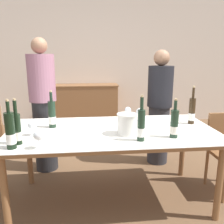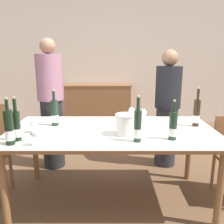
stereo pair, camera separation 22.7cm
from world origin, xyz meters
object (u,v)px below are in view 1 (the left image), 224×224
(wine_bottle_3, at_px, (17,129))
(wine_bottle_4, at_px, (52,115))
(sideboard_cabinet, at_px, (85,105))
(ice_bucket, at_px, (127,124))
(wine_glass_3, at_px, (39,136))
(person_host, at_px, (43,107))
(wine_bottle_0, at_px, (141,125))
(wine_glass_0, at_px, (140,112))
(wine_bottle_2, at_px, (174,124))
(wine_glass_1, at_px, (128,111))
(person_guest_left, at_px, (159,108))
(wine_bottle_5, at_px, (10,132))
(wine_bottle_1, at_px, (192,111))
(wine_glass_2, at_px, (32,126))
(dining_table, at_px, (112,136))

(wine_bottle_3, relative_size, wine_bottle_4, 1.01)
(sideboard_cabinet, bearing_deg, wine_bottle_3, -99.91)
(ice_bucket, distance_m, wine_bottle_3, 0.94)
(wine_glass_3, distance_m, person_host, 1.21)
(wine_bottle_0, xyz_separation_m, wine_glass_0, (0.12, 0.60, -0.03))
(wine_bottle_2, height_order, wine_glass_1, wine_bottle_2)
(wine_glass_0, xyz_separation_m, person_host, (-1.12, 0.50, -0.02))
(wine_bottle_0, distance_m, person_guest_left, 1.27)
(wine_bottle_5, bearing_deg, wine_bottle_1, 16.90)
(wine_bottle_1, xyz_separation_m, wine_bottle_3, (-1.67, -0.42, -0.01))
(sideboard_cabinet, bearing_deg, wine_bottle_5, -100.07)
(sideboard_cabinet, relative_size, wine_glass_2, 10.28)
(ice_bucket, xyz_separation_m, wine_bottle_5, (-0.96, -0.24, 0.03))
(wine_glass_0, xyz_separation_m, wine_glass_2, (-1.07, -0.37, -0.01))
(wine_glass_2, bearing_deg, person_guest_left, 32.15)
(wine_bottle_4, bearing_deg, person_guest_left, 27.35)
(wine_bottle_2, distance_m, wine_bottle_4, 1.19)
(wine_bottle_1, distance_m, wine_glass_1, 0.69)
(wine_bottle_4, height_order, wine_glass_1, wine_bottle_4)
(wine_bottle_1, xyz_separation_m, wine_bottle_2, (-0.34, -0.40, -0.01))
(wine_glass_2, bearing_deg, person_host, 93.50)
(wine_bottle_1, relative_size, person_guest_left, 0.26)
(sideboard_cabinet, height_order, person_host, person_host)
(wine_bottle_5, bearing_deg, wine_bottle_4, 65.63)
(wine_bottle_1, bearing_deg, person_host, 158.47)
(wine_bottle_5, xyz_separation_m, wine_glass_2, (0.10, 0.30, -0.05))
(dining_table, relative_size, wine_glass_1, 14.33)
(sideboard_cabinet, height_order, wine_glass_3, wine_glass_3)
(wine_bottle_3, height_order, wine_glass_3, wine_bottle_3)
(wine_bottle_2, distance_m, wine_glass_2, 1.27)
(wine_bottle_0, xyz_separation_m, wine_bottle_3, (-1.02, 0.02, -0.01))
(ice_bucket, distance_m, person_host, 1.30)
(sideboard_cabinet, relative_size, wine_glass_1, 9.70)
(wine_glass_2, height_order, person_guest_left, person_guest_left)
(ice_bucket, relative_size, wine_bottle_0, 0.49)
(wine_bottle_1, xyz_separation_m, wine_glass_0, (-0.53, 0.15, -0.03))
(sideboard_cabinet, relative_size, wine_bottle_3, 3.59)
(wine_glass_2, xyz_separation_m, person_host, (-0.05, 0.87, -0.01))
(ice_bucket, bearing_deg, dining_table, 130.64)
(ice_bucket, distance_m, wine_bottle_1, 0.79)
(wine_bottle_4, bearing_deg, wine_bottle_2, -20.62)
(wine_bottle_2, height_order, wine_glass_3, wine_bottle_2)
(person_guest_left, bearing_deg, wine_glass_2, -147.85)
(wine_glass_0, bearing_deg, wine_glass_3, -143.79)
(wine_bottle_2, bearing_deg, dining_table, 152.77)
(dining_table, distance_m, ice_bucket, 0.25)
(wine_bottle_3, relative_size, wine_glass_3, 2.54)
(wine_glass_3, bearing_deg, wine_bottle_4, 87.38)
(dining_table, xyz_separation_m, wine_bottle_3, (-0.81, -0.30, 0.19))
(wine_glass_2, bearing_deg, sideboard_cabinet, 80.84)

